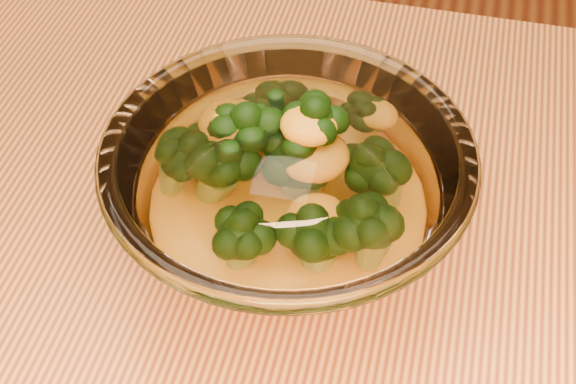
% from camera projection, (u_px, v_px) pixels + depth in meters
% --- Properties ---
extents(glass_bowl, '(0.21, 0.21, 0.09)m').
position_uv_depth(glass_bowl, '(288.00, 197.00, 0.46)').
color(glass_bowl, white).
rests_on(glass_bowl, table).
extents(cheese_sauce, '(0.12, 0.12, 0.03)m').
position_uv_depth(cheese_sauce, '(288.00, 219.00, 0.48)').
color(cheese_sauce, yellow).
rests_on(cheese_sauce, glass_bowl).
extents(broccoli_heap, '(0.15, 0.13, 0.07)m').
position_uv_depth(broccoli_heap, '(284.00, 169.00, 0.46)').
color(broccoli_heap, black).
rests_on(broccoli_heap, cheese_sauce).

